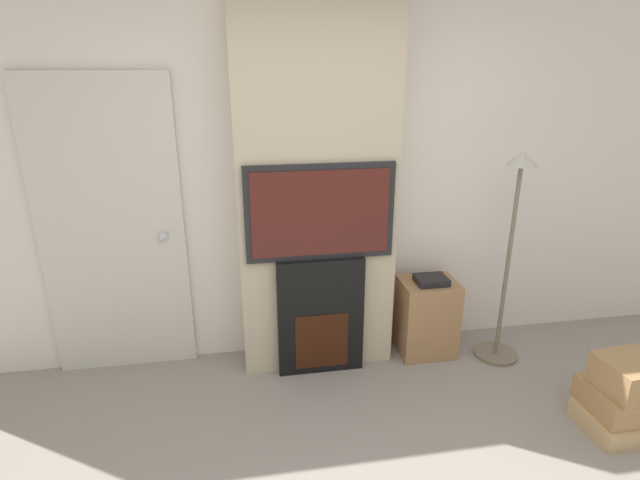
{
  "coord_description": "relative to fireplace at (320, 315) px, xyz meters",
  "views": [
    {
      "loc": [
        -0.53,
        -1.38,
        2.1
      ],
      "look_at": [
        0.0,
        1.69,
        0.99
      ],
      "focal_mm": 28.0,
      "sensor_mm": 36.0,
      "label": 1
    }
  ],
  "objects": [
    {
      "name": "wall_back",
      "position": [
        0.0,
        0.34,
        0.92
      ],
      "size": [
        6.0,
        0.06,
        2.7
      ],
      "color": "silver",
      "rests_on": "ground_plane"
    },
    {
      "name": "chimney_breast",
      "position": [
        0.0,
        0.16,
        0.92
      ],
      "size": [
        1.07,
        0.31,
        2.7
      ],
      "color": "#BCAD8E",
      "rests_on": "ground_plane"
    },
    {
      "name": "fireplace",
      "position": [
        0.0,
        0.0,
        0.0
      ],
      "size": [
        0.6,
        0.15,
        0.86
      ],
      "color": "black",
      "rests_on": "ground_plane"
    },
    {
      "name": "television",
      "position": [
        0.0,
        -0.0,
        0.75
      ],
      "size": [
        0.98,
        0.07,
        0.64
      ],
      "color": "black",
      "rests_on": "fireplace"
    },
    {
      "name": "floor_lamp",
      "position": [
        1.34,
        -0.07,
        0.5
      ],
      "size": [
        0.32,
        0.32,
        1.55
      ],
      "color": "#726651",
      "rests_on": "ground_plane"
    },
    {
      "name": "box_stack",
      "position": [
        1.7,
        -0.93,
        -0.2
      ],
      "size": [
        0.5,
        0.4,
        0.47
      ],
      "color": "tan",
      "rests_on": "ground_plane"
    },
    {
      "name": "media_stand",
      "position": [
        0.83,
        0.08,
        -0.12
      ],
      "size": [
        0.41,
        0.33,
        0.64
      ],
      "color": "#997047",
      "rests_on": "ground_plane"
    },
    {
      "name": "entry_door",
      "position": [
        -1.37,
        0.29,
        0.6
      ],
      "size": [
        0.95,
        0.09,
        2.05
      ],
      "color": "beige",
      "rests_on": "ground_plane"
    }
  ]
}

